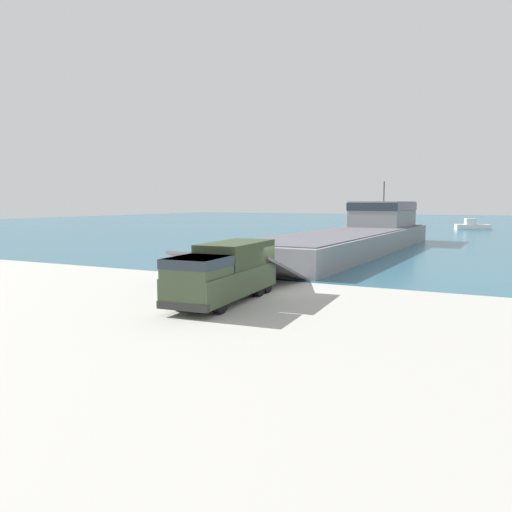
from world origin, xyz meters
TOP-DOWN VIEW (x-y plane):
  - ground_plane at (0.00, 0.00)m, footprint 240.00×240.00m
  - water_surface at (0.00, 93.64)m, footprint 240.00×180.00m
  - landing_craft at (-2.08, 26.87)m, footprint 9.48×43.46m
  - military_truck at (-0.84, -3.62)m, footprint 2.91×8.22m
  - soldier_on_ramp at (-3.54, -2.18)m, footprint 0.50×0.45m
  - moored_boat_a at (6.55, 71.75)m, footprint 6.14×3.84m
  - mooring_bollard at (-5.81, 1.75)m, footprint 0.30×0.30m
  - shoreline_rock_a at (-7.84, 3.69)m, footprint 1.02×1.02m
  - shoreline_rock_b at (-10.61, 5.10)m, footprint 0.89×0.89m

SIDE VIEW (x-z plane):
  - ground_plane at x=0.00m, z-range 0.00..0.00m
  - shoreline_rock_a at x=-7.84m, z-range -0.51..0.51m
  - shoreline_rock_b at x=-10.61m, z-range -0.45..0.45m
  - water_surface at x=0.00m, z-range 0.00..0.01m
  - mooring_bollard at x=-5.81m, z-range 0.04..0.95m
  - moored_boat_a at x=6.55m, z-range -0.34..1.67m
  - soldier_on_ramp at x=-3.54m, z-range 0.15..1.94m
  - military_truck at x=-0.84m, z-range 0.09..2.92m
  - landing_craft at x=-2.08m, z-range -1.94..5.41m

